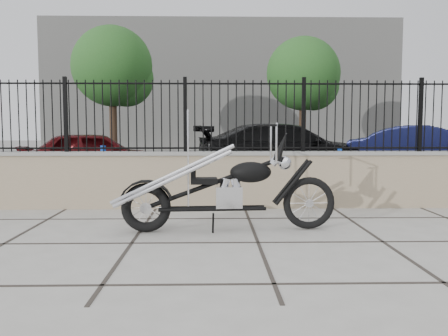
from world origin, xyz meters
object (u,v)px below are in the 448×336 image
object	(u,v)px
chopper_motorcycle	(225,170)
car_blue	(430,152)
car_red	(96,156)
car_black	(287,150)

from	to	relation	value
chopper_motorcycle	car_blue	xyz separation A→B (m)	(5.68, 6.42, -0.10)
chopper_motorcycle	car_red	bearing A→B (deg)	114.43
chopper_motorcycle	car_black	size ratio (longest dim) A/B	0.53
chopper_motorcycle	car_red	distance (m)	6.80
car_black	car_blue	world-z (taller)	car_black
car_black	chopper_motorcycle	bearing A→B (deg)	155.68
chopper_motorcycle	car_red	xyz separation A→B (m)	(-3.17, 6.02, -0.17)
car_black	car_blue	size ratio (longest dim) A/B	1.17
car_red	car_black	bearing A→B (deg)	-93.26
car_red	car_blue	xyz separation A→B (m)	(8.85, 0.40, 0.07)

